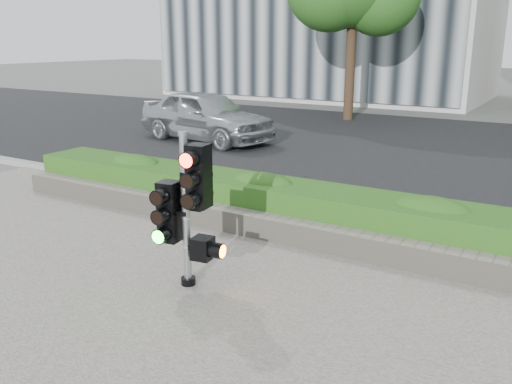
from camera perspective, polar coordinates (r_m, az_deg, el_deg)
ground at (r=6.43m, az=-1.63°, el=-11.31°), size 120.00×120.00×0.00m
road at (r=15.41m, az=18.97°, el=3.98°), size 60.00×13.00×0.02m
curb at (r=9.01m, az=9.28°, el=-3.00°), size 60.00×0.25×0.12m
stone_wall at (r=7.88m, az=5.88°, el=-4.56°), size 12.00×0.32×0.34m
hedge at (r=8.38m, az=7.82°, el=-2.13°), size 12.00×1.00×0.68m
traffic_signal at (r=6.43m, az=-7.11°, el=-1.09°), size 0.67×0.52×1.89m
car_silver at (r=16.16m, az=-5.29°, el=8.02°), size 4.65×2.51×1.50m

